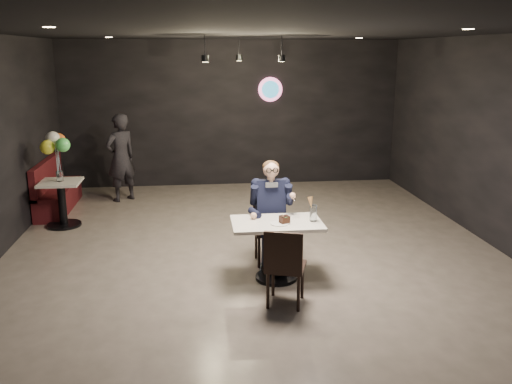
{
  "coord_description": "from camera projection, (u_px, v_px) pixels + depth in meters",
  "views": [
    {
      "loc": [
        -0.79,
        -6.83,
        2.76
      ],
      "look_at": [
        -0.01,
        0.0,
        0.97
      ],
      "focal_mm": 38.0,
      "sensor_mm": 36.0,
      "label": 1
    }
  ],
  "objects": [
    {
      "name": "main_table",
      "position": [
        276.0,
        251.0,
        6.69
      ],
      "size": [
        1.1,
        0.7,
        0.75
      ],
      "primitive_type": "cube",
      "color": "white",
      "rests_on": "floor"
    },
    {
      "name": "sundae_glass",
      "position": [
        313.0,
        213.0,
        6.6
      ],
      "size": [
        0.09,
        0.09,
        0.2
      ],
      "primitive_type": "cylinder",
      "color": "silver",
      "rests_on": "main_table"
    },
    {
      "name": "balloon_bunch",
      "position": [
        57.0,
        151.0,
        8.53
      ],
      "size": [
        0.41,
        0.41,
        0.68
      ],
      "primitive_type": "cube",
      "color": "yellow",
      "rests_on": "balloon_vase"
    },
    {
      "name": "chair_near",
      "position": [
        286.0,
        265.0,
        6.02
      ],
      "size": [
        0.54,
        0.57,
        0.92
      ],
      "primitive_type": "cube",
      "rotation": [
        0.0,
        0.0,
        -0.32
      ],
      "color": "black",
      "rests_on": "floor"
    },
    {
      "name": "dessert_plate",
      "position": [
        280.0,
        224.0,
        6.5
      ],
      "size": [
        0.22,
        0.22,
        0.01
      ],
      "primitive_type": "cylinder",
      "color": "white",
      "rests_on": "main_table"
    },
    {
      "name": "pendant_lights",
      "position": [
        242.0,
        44.0,
        8.54
      ],
      "size": [
        1.4,
        1.2,
        0.36
      ],
      "primitive_type": "cube",
      "color": "black",
      "rests_on": "floor"
    },
    {
      "name": "balloon_vase",
      "position": [
        60.0,
        176.0,
        8.64
      ],
      "size": [
        0.11,
        0.11,
        0.16
      ],
      "primitive_type": "cylinder",
      "color": "silver",
      "rests_on": "side_table"
    },
    {
      "name": "booth_bench",
      "position": [
        57.0,
        185.0,
        9.66
      ],
      "size": [
        0.45,
        1.8,
        0.9
      ],
      "primitive_type": "cube",
      "color": "#410E16",
      "rests_on": "floor"
    },
    {
      "name": "chair_far",
      "position": [
        270.0,
        230.0,
        7.2
      ],
      "size": [
        0.42,
        0.46,
        0.92
      ],
      "primitive_type": "cube",
      "color": "black",
      "rests_on": "floor"
    },
    {
      "name": "side_table",
      "position": [
        62.0,
        203.0,
        8.75
      ],
      "size": [
        0.63,
        0.63,
        0.79
      ],
      "primitive_type": "cube",
      "color": "white",
      "rests_on": "floor"
    },
    {
      "name": "floor",
      "position": [
        257.0,
        261.0,
        7.34
      ],
      "size": [
        9.0,
        9.0,
        0.0
      ],
      "primitive_type": "plane",
      "color": "gray",
      "rests_on": "ground"
    },
    {
      "name": "passerby",
      "position": [
        121.0,
        158.0,
        10.17
      ],
      "size": [
        0.72,
        0.68,
        1.66
      ],
      "primitive_type": "imported",
      "rotation": [
        0.0,
        0.0,
        3.8
      ],
      "color": "black",
      "rests_on": "floor"
    },
    {
      "name": "wafer_cone",
      "position": [
        311.0,
        203.0,
        6.51
      ],
      "size": [
        0.09,
        0.09,
        0.14
      ],
      "primitive_type": "cone",
      "rotation": [
        0.0,
        0.0,
        0.26
      ],
      "color": "tan",
      "rests_on": "sundae_glass"
    },
    {
      "name": "wall_sign",
      "position": [
        270.0,
        89.0,
        11.23
      ],
      "size": [
        0.5,
        0.06,
        0.5
      ],
      "primitive_type": null,
      "color": "pink",
      "rests_on": "floor"
    },
    {
      "name": "seated_man",
      "position": [
        270.0,
        211.0,
        7.14
      ],
      "size": [
        0.6,
        0.8,
        1.44
      ],
      "primitive_type": "cube",
      "color": "black",
      "rests_on": "floor"
    },
    {
      "name": "mint_leaf",
      "position": [
        285.0,
        217.0,
        6.47
      ],
      "size": [
        0.07,
        0.04,
        0.01
      ],
      "primitive_type": "ellipsoid",
      "color": "#2B8631",
      "rests_on": "cake_slice"
    },
    {
      "name": "cake_slice",
      "position": [
        285.0,
        220.0,
        6.51
      ],
      "size": [
        0.13,
        0.12,
        0.08
      ],
      "primitive_type": "cube",
      "rotation": [
        0.0,
        0.0,
        0.35
      ],
      "color": "black",
      "rests_on": "dessert_plate"
    }
  ]
}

